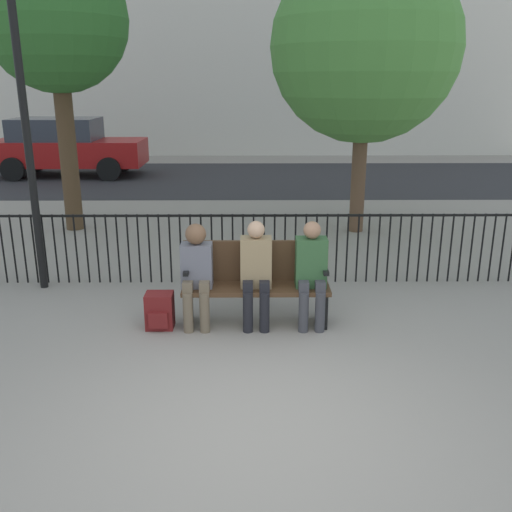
% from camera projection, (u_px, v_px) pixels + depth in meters
% --- Properties ---
extents(ground_plane, '(80.00, 80.00, 0.00)m').
position_uv_depth(ground_plane, '(258.00, 432.00, 4.47)').
color(ground_plane, gray).
extents(park_bench, '(1.63, 0.45, 0.92)m').
position_uv_depth(park_bench, '(256.00, 280.00, 6.40)').
color(park_bench, '#4C331E').
rests_on(park_bench, ground).
extents(seated_person_0, '(0.34, 0.39, 1.17)m').
position_uv_depth(seated_person_0, '(197.00, 269.00, 6.22)').
color(seated_person_0, brown).
rests_on(seated_person_0, ground).
extents(seated_person_1, '(0.34, 0.39, 1.20)m').
position_uv_depth(seated_person_1, '(256.00, 269.00, 6.23)').
color(seated_person_1, black).
rests_on(seated_person_1, ground).
extents(seated_person_2, '(0.34, 0.39, 1.19)m').
position_uv_depth(seated_person_2, '(311.00, 269.00, 6.23)').
color(seated_person_2, '#3D3D42').
rests_on(seated_person_2, ground).
extents(backpack, '(0.30, 0.28, 0.40)m').
position_uv_depth(backpack, '(160.00, 311.00, 6.30)').
color(backpack, maroon).
rests_on(backpack, ground).
extents(fence_railing, '(9.01, 0.03, 0.95)m').
position_uv_depth(fence_railing, '(254.00, 243.00, 7.63)').
color(fence_railing, black).
rests_on(fence_railing, ground).
extents(tree_0, '(3.18, 3.18, 4.77)m').
position_uv_depth(tree_0, '(365.00, 47.00, 9.50)').
color(tree_0, brown).
rests_on(tree_0, ground).
extents(tree_1, '(2.43, 2.43, 4.84)m').
position_uv_depth(tree_1, '(55.00, 21.00, 9.52)').
color(tree_1, '#4C3823').
rests_on(tree_1, ground).
extents(lamp_post, '(0.28, 0.28, 4.15)m').
position_uv_depth(lamp_post, '(20.00, 75.00, 6.80)').
color(lamp_post, black).
rests_on(lamp_post, ground).
extents(street_surface, '(24.00, 6.00, 0.01)m').
position_uv_depth(street_surface, '(253.00, 178.00, 15.93)').
color(street_surface, '#2B2B2D').
rests_on(street_surface, ground).
extents(parked_car_0, '(4.20, 1.94, 1.62)m').
position_uv_depth(parked_car_0, '(66.00, 146.00, 16.13)').
color(parked_car_0, maroon).
rests_on(parked_car_0, ground).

